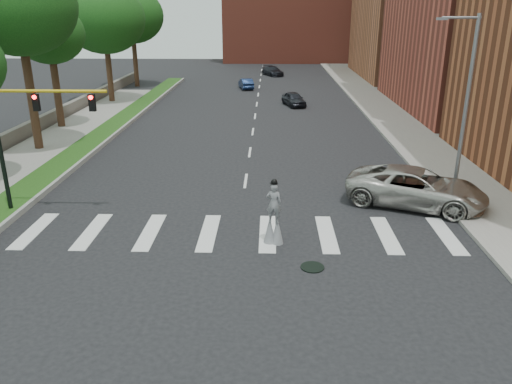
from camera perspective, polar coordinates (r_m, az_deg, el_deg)
ground_plane at (r=20.93m, az=-2.23°, el=-5.87°), size 160.00×160.00×0.00m
grass_median at (r=41.81m, az=-16.44°, el=6.90°), size 2.00×60.00×0.25m
median_curb at (r=41.50m, az=-15.06°, el=6.96°), size 0.20×60.00×0.28m
sidewalk_left at (r=34.06m, az=-26.21°, el=2.61°), size 4.00×60.00×0.18m
sidewalk_right at (r=46.06m, az=15.75°, el=8.11°), size 5.00×90.00×0.18m
stone_wall at (r=45.51m, az=-22.41°, el=7.79°), size 0.50×56.00×1.10m
manhole at (r=19.17m, az=6.46°, el=-8.52°), size 0.90×0.90×0.04m
building_far at (r=75.62m, az=18.60°, el=19.91°), size 16.00×22.00×20.00m
building_backdrop at (r=96.85m, az=4.64°, el=20.10°), size 26.00×14.00×18.00m
streetlight at (r=26.88m, az=22.76°, el=9.49°), size 2.05×0.20×9.00m
traffic_signal at (r=24.94m, az=-25.09°, el=6.65°), size 5.30×0.23×6.20m
stilt_performer at (r=20.51m, az=2.03°, el=-3.05°), size 0.84×0.57×2.82m
suv_crossing at (r=25.73m, az=17.84°, el=0.49°), size 7.37×5.43×1.86m
car_near at (r=50.75m, az=4.34°, el=10.54°), size 2.66×4.25×1.35m
car_mid at (r=61.70m, az=-1.15°, el=12.29°), size 2.12×4.00×1.25m
car_far at (r=74.24m, az=1.92°, el=13.66°), size 3.57×4.88×1.31m
tree_2 at (r=36.45m, az=-25.62°, el=18.64°), size 7.33×7.33×12.50m
tree_3 at (r=43.10m, az=-22.56°, el=16.28°), size 5.35×5.35×9.63m
tree_4 at (r=53.88m, az=-16.98°, el=18.42°), size 7.98×7.98×11.64m
tree_5 at (r=64.94m, az=-14.03°, el=18.94°), size 7.59×7.59×11.57m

